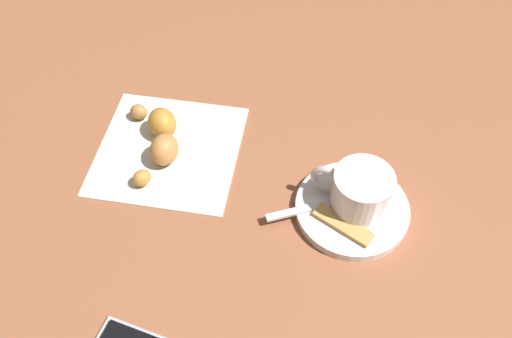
{
  "coord_description": "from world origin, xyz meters",
  "views": [
    {
      "loc": [
        0.05,
        -0.38,
        0.53
      ],
      "look_at": [
        -0.01,
        0.01,
        0.02
      ],
      "focal_mm": 38.36,
      "sensor_mm": 36.0,
      "label": 1
    }
  ],
  "objects_px": {
    "espresso_cup": "(360,191)",
    "sugar_packet": "(343,225)",
    "teaspoon": "(345,199)",
    "napkin": "(168,150)",
    "croissant": "(160,137)",
    "saucer": "(352,209)"
  },
  "relations": [
    {
      "from": "teaspoon",
      "to": "napkin",
      "type": "xyz_separation_m",
      "value": [
        -0.22,
        0.05,
        -0.01
      ]
    },
    {
      "from": "sugar_packet",
      "to": "croissant",
      "type": "relative_size",
      "value": 0.54
    },
    {
      "from": "sugar_packet",
      "to": "saucer",
      "type": "bearing_deg",
      "value": 99.56
    },
    {
      "from": "espresso_cup",
      "to": "sugar_packet",
      "type": "distance_m",
      "value": 0.04
    },
    {
      "from": "saucer",
      "to": "teaspoon",
      "type": "relative_size",
      "value": 0.96
    },
    {
      "from": "espresso_cup",
      "to": "sugar_packet",
      "type": "height_order",
      "value": "espresso_cup"
    },
    {
      "from": "teaspoon",
      "to": "espresso_cup",
      "type": "bearing_deg",
      "value": -9.98
    },
    {
      "from": "sugar_packet",
      "to": "croissant",
      "type": "distance_m",
      "value": 0.25
    },
    {
      "from": "saucer",
      "to": "espresso_cup",
      "type": "xyz_separation_m",
      "value": [
        0.0,
        0.0,
        0.03
      ]
    },
    {
      "from": "napkin",
      "to": "saucer",
      "type": "bearing_deg",
      "value": -14.92
    },
    {
      "from": "saucer",
      "to": "napkin",
      "type": "distance_m",
      "value": 0.24
    },
    {
      "from": "espresso_cup",
      "to": "sugar_packet",
      "type": "xyz_separation_m",
      "value": [
        -0.01,
        -0.03,
        -0.02
      ]
    },
    {
      "from": "croissant",
      "to": "sugar_packet",
      "type": "bearing_deg",
      "value": -21.89
    },
    {
      "from": "espresso_cup",
      "to": "napkin",
      "type": "distance_m",
      "value": 0.25
    },
    {
      "from": "napkin",
      "to": "croissant",
      "type": "distance_m",
      "value": 0.02
    },
    {
      "from": "croissant",
      "to": "espresso_cup",
      "type": "bearing_deg",
      "value": -13.75
    },
    {
      "from": "espresso_cup",
      "to": "sugar_packet",
      "type": "bearing_deg",
      "value": -114.27
    },
    {
      "from": "saucer",
      "to": "espresso_cup",
      "type": "bearing_deg",
      "value": 45.58
    },
    {
      "from": "teaspoon",
      "to": "napkin",
      "type": "relative_size",
      "value": 0.78
    },
    {
      "from": "saucer",
      "to": "sugar_packet",
      "type": "bearing_deg",
      "value": -109.97
    },
    {
      "from": "sugar_packet",
      "to": "napkin",
      "type": "xyz_separation_m",
      "value": [
        -0.22,
        0.09,
        -0.01
      ]
    },
    {
      "from": "saucer",
      "to": "napkin",
      "type": "xyz_separation_m",
      "value": [
        -0.23,
        0.06,
        -0.0
      ]
    }
  ]
}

